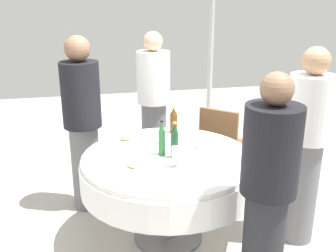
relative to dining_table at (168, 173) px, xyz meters
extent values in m
plane|color=#B7B2A8|center=(0.00, 0.00, -0.59)|extent=(10.00, 10.00, 0.00)
cylinder|color=white|center=(0.00, 0.00, 0.13)|extent=(1.34, 1.34, 0.04)
cylinder|color=white|center=(0.00, 0.00, 0.00)|extent=(1.37, 1.37, 0.22)
cylinder|color=slate|center=(0.00, 0.00, -0.35)|extent=(0.14, 0.14, 0.48)
cylinder|color=slate|center=(0.00, 0.00, -0.58)|extent=(0.56, 0.56, 0.03)
cylinder|color=#593314|center=(-0.51, 0.16, 0.24)|extent=(0.07, 0.07, 0.18)
cone|color=#593314|center=(-0.51, 0.16, 0.35)|extent=(0.06, 0.06, 0.05)
cylinder|color=gold|center=(-0.51, 0.16, 0.39)|extent=(0.03, 0.03, 0.01)
cylinder|color=#194728|center=(0.04, 0.04, 0.25)|extent=(0.06, 0.06, 0.20)
cone|color=#194728|center=(0.04, 0.04, 0.39)|extent=(0.05, 0.05, 0.07)
cylinder|color=gold|center=(0.04, 0.04, 0.43)|extent=(0.03, 0.03, 0.01)
cylinder|color=#2D6B38|center=(-0.03, -0.04, 0.25)|extent=(0.06, 0.06, 0.19)
cone|color=#2D6B38|center=(-0.03, -0.04, 0.38)|extent=(0.05, 0.05, 0.07)
cylinder|color=black|center=(-0.03, -0.04, 0.42)|extent=(0.03, 0.03, 0.01)
cylinder|color=white|center=(-0.09, 0.27, 0.15)|extent=(0.06, 0.06, 0.00)
cylinder|color=white|center=(-0.09, 0.27, 0.18)|extent=(0.01, 0.01, 0.06)
cylinder|color=white|center=(-0.09, 0.27, 0.25)|extent=(0.06, 0.06, 0.06)
cylinder|color=white|center=(0.21, 0.02, 0.15)|extent=(0.06, 0.06, 0.00)
cylinder|color=white|center=(0.21, 0.02, 0.19)|extent=(0.01, 0.01, 0.07)
cylinder|color=white|center=(0.21, 0.02, 0.26)|extent=(0.07, 0.07, 0.08)
cylinder|color=maroon|center=(0.21, 0.02, 0.24)|extent=(0.06, 0.06, 0.03)
cylinder|color=white|center=(0.16, -0.29, 0.16)|extent=(0.24, 0.24, 0.02)
ellipsoid|color=tan|center=(0.16, -0.29, 0.17)|extent=(0.11, 0.09, 0.02)
cylinder|color=white|center=(-0.39, -0.28, 0.16)|extent=(0.25, 0.25, 0.02)
ellipsoid|color=tan|center=(-0.39, -0.28, 0.17)|extent=(0.11, 0.10, 0.02)
cube|color=silver|center=(-0.08, -0.24, 0.15)|extent=(0.09, 0.17, 0.00)
cube|color=white|center=(-0.26, 0.04, 0.16)|extent=(0.16, 0.16, 0.02)
cylinder|color=slate|center=(-0.68, -0.63, -0.19)|extent=(0.26, 0.26, 0.80)
cylinder|color=black|center=(-0.68, -0.63, 0.50)|extent=(0.34, 0.34, 0.58)
sphere|color=#8C664C|center=(-0.68, -0.63, 0.90)|extent=(0.22, 0.22, 0.22)
cylinder|color=slate|center=(-1.13, 0.09, -0.16)|extent=(0.26, 0.26, 0.86)
cylinder|color=white|center=(-1.13, 0.09, 0.53)|extent=(0.34, 0.34, 0.53)
sphere|color=#D8AD8C|center=(-1.13, 0.09, 0.89)|extent=(0.20, 0.20, 0.20)
cylinder|color=slate|center=(0.22, 1.04, -0.16)|extent=(0.26, 0.26, 0.86)
cylinder|color=white|center=(0.22, 1.04, 0.53)|extent=(0.34, 0.34, 0.51)
sphere|color=tan|center=(0.22, 1.04, 0.89)|extent=(0.21, 0.21, 0.21)
cylinder|color=#26262B|center=(0.81, 0.44, -0.19)|extent=(0.26, 0.26, 0.80)
cylinder|color=black|center=(0.81, 0.44, 0.48)|extent=(0.34, 0.34, 0.54)
sphere|color=#8C664C|center=(0.81, 0.44, 0.85)|extent=(0.19, 0.19, 0.19)
cube|color=brown|center=(-0.82, 0.78, -0.14)|extent=(0.57, 0.57, 0.04)
cube|color=brown|center=(-0.69, 0.65, 0.07)|extent=(0.30, 0.32, 0.42)
cylinder|color=gray|center=(-0.82, 1.02, -0.38)|extent=(0.03, 0.03, 0.43)
cylinder|color=gray|center=(-1.06, 0.77, -0.38)|extent=(0.03, 0.03, 0.43)
cylinder|color=gray|center=(-0.58, 0.78, -0.38)|extent=(0.03, 0.03, 0.43)
cylinder|color=gray|center=(-0.81, 0.54, -0.38)|extent=(0.03, 0.03, 0.43)
cylinder|color=#B2B5B7|center=(-2.21, 1.05, 0.66)|extent=(0.07, 0.07, 2.51)
camera|label=1|loc=(2.77, -0.60, 1.36)|focal=42.33mm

